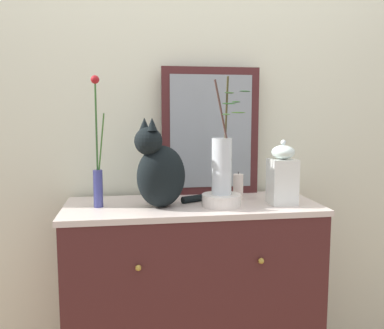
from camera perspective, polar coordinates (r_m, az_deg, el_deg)
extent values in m
cube|color=silver|center=(2.17, -1.27, 6.66)|extent=(4.40, 0.08, 2.60)
cube|color=#49201F|center=(2.06, 0.00, -18.11)|extent=(1.13, 0.46, 0.88)
cube|color=beige|center=(1.91, 0.00, -5.74)|extent=(1.15, 0.47, 0.02)
sphere|color=#B79338|center=(1.71, -7.38, -13.89)|extent=(0.02, 0.02, 0.02)
sphere|color=#B79338|center=(1.79, 9.48, -12.92)|extent=(0.02, 0.02, 0.02)
cube|color=#481E1F|center=(2.10, 2.56, 4.55)|extent=(0.49, 0.03, 0.64)
cube|color=gray|center=(2.08, 2.64, 4.53)|extent=(0.41, 0.01, 0.56)
ellipsoid|color=black|center=(1.82, -4.24, -1.65)|extent=(0.28, 0.25, 0.27)
sphere|color=black|center=(1.77, -6.00, 3.21)|extent=(0.12, 0.12, 0.12)
cone|color=black|center=(1.74, -5.50, 5.52)|extent=(0.05, 0.05, 0.05)
cone|color=black|center=(1.80, -6.55, 5.56)|extent=(0.05, 0.05, 0.05)
cylinder|color=black|center=(1.94, 0.59, -4.66)|extent=(0.15, 0.10, 0.03)
cylinder|color=#3C3F84|center=(1.87, -12.76, -3.24)|extent=(0.04, 0.04, 0.17)
cylinder|color=#325E28|center=(1.84, -12.99, 4.98)|extent=(0.01, 0.01, 0.37)
sphere|color=#A3181D|center=(1.84, -13.17, 11.29)|extent=(0.04, 0.04, 0.04)
cylinder|color=#336520|center=(1.84, -12.32, 3.07)|extent=(0.03, 0.01, 0.24)
cylinder|color=silver|center=(1.86, 4.05, -4.89)|extent=(0.17, 0.17, 0.05)
cylinder|color=silver|center=(1.83, 4.09, -0.25)|extent=(0.09, 0.09, 0.25)
cylinder|color=#423C22|center=(1.82, 4.70, 6.26)|extent=(0.02, 0.09, 0.36)
ellipsoid|color=#3B6721|center=(1.81, 6.38, 7.10)|extent=(0.08, 0.06, 0.01)
ellipsoid|color=#2A5E23|center=(1.83, 6.06, 8.54)|extent=(0.04, 0.07, 0.01)
ellipsoid|color=#2B552F|center=(1.83, 7.28, 9.95)|extent=(0.08, 0.07, 0.01)
cylinder|color=#47302A|center=(1.80, 4.27, 6.05)|extent=(0.08, 0.01, 0.35)
ellipsoid|color=#3A662F|center=(1.74, 4.70, 6.88)|extent=(0.05, 0.08, 0.01)
ellipsoid|color=#2C5C27|center=(1.73, 5.10, 8.34)|extent=(0.08, 0.07, 0.01)
ellipsoid|color=#325525|center=(1.75, 5.16, 9.77)|extent=(0.07, 0.08, 0.01)
cube|color=white|center=(1.93, 12.28, -2.30)|extent=(0.12, 0.12, 0.20)
ellipsoid|color=white|center=(1.91, 12.38, 1.67)|extent=(0.11, 0.11, 0.06)
sphere|color=white|center=(1.91, 12.42, 2.97)|extent=(0.02, 0.02, 0.02)
cylinder|color=silver|center=(2.00, 6.35, -3.07)|extent=(0.05, 0.05, 0.12)
cylinder|color=black|center=(1.98, 6.37, -1.16)|extent=(0.00, 0.00, 0.01)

